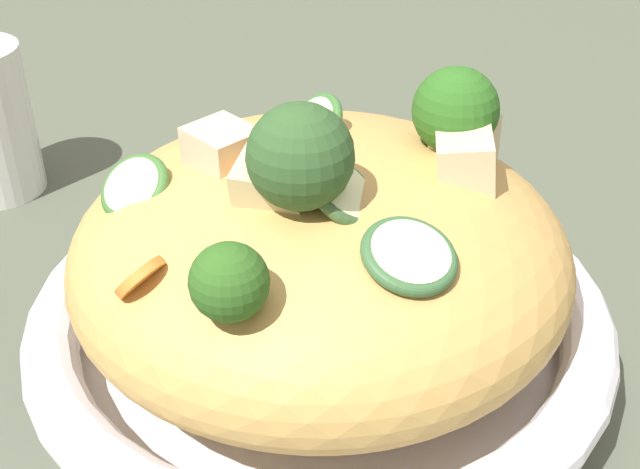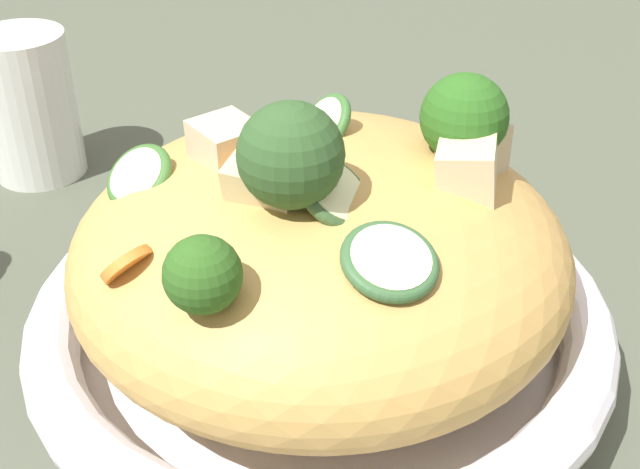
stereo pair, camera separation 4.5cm
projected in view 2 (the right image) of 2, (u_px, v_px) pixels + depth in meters
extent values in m
plane|color=#484F3F|center=(320.00, 358.00, 0.50)|extent=(3.00, 3.00, 0.00)
cylinder|color=white|center=(320.00, 346.00, 0.50)|extent=(0.32, 0.32, 0.02)
torus|color=white|center=(320.00, 312.00, 0.48)|extent=(0.33, 0.33, 0.03)
ellipsoid|color=tan|center=(320.00, 252.00, 0.46)|extent=(0.27, 0.27, 0.12)
torus|color=#BF9745|center=(294.00, 222.00, 0.41)|extent=(0.07, 0.07, 0.02)
torus|color=tan|center=(316.00, 188.00, 0.45)|extent=(0.08, 0.08, 0.02)
torus|color=tan|center=(281.00, 207.00, 0.43)|extent=(0.06, 0.06, 0.01)
torus|color=tan|center=(286.00, 196.00, 0.42)|extent=(0.07, 0.06, 0.03)
cone|color=#9FC372|center=(292.00, 204.00, 0.40)|extent=(0.02, 0.02, 0.02)
sphere|color=#2D4F26|center=(291.00, 155.00, 0.38)|extent=(0.05, 0.05, 0.05)
cone|color=#98B773|center=(460.00, 160.00, 0.45)|extent=(0.03, 0.03, 0.02)
sphere|color=#295D1D|center=(464.00, 117.00, 0.44)|extent=(0.06, 0.06, 0.05)
cone|color=#9FBA6E|center=(206.00, 311.00, 0.36)|extent=(0.02, 0.02, 0.02)
sphere|color=#2C581D|center=(203.00, 275.00, 0.35)|extent=(0.04, 0.04, 0.03)
cylinder|color=orange|center=(127.00, 265.00, 0.39)|extent=(0.03, 0.03, 0.02)
cylinder|color=orange|center=(258.00, 167.00, 0.42)|extent=(0.04, 0.04, 0.01)
cylinder|color=orange|center=(313.00, 139.00, 0.44)|extent=(0.02, 0.03, 0.02)
cylinder|color=beige|center=(321.00, 123.00, 0.46)|extent=(0.04, 0.03, 0.03)
torus|color=#35652E|center=(321.00, 123.00, 0.46)|extent=(0.05, 0.04, 0.03)
cylinder|color=beige|center=(390.00, 261.00, 0.37)|extent=(0.05, 0.05, 0.02)
torus|color=#345C34|center=(390.00, 261.00, 0.37)|extent=(0.06, 0.06, 0.02)
cylinder|color=beige|center=(141.00, 173.00, 0.44)|extent=(0.04, 0.04, 0.02)
torus|color=#37642A|center=(141.00, 173.00, 0.44)|extent=(0.05, 0.05, 0.03)
cylinder|color=beige|center=(333.00, 193.00, 0.40)|extent=(0.04, 0.04, 0.03)
torus|color=#395A30|center=(333.00, 193.00, 0.40)|extent=(0.05, 0.05, 0.03)
cube|color=beige|center=(473.00, 152.00, 0.45)|extent=(0.04, 0.04, 0.03)
cube|color=beige|center=(226.00, 145.00, 0.44)|extent=(0.05, 0.05, 0.02)
cube|color=#C9BA88|center=(268.00, 179.00, 0.40)|extent=(0.05, 0.04, 0.03)
cube|color=beige|center=(467.00, 173.00, 0.42)|extent=(0.04, 0.04, 0.03)
cylinder|color=silver|center=(30.00, 106.00, 0.66)|extent=(0.07, 0.07, 0.12)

